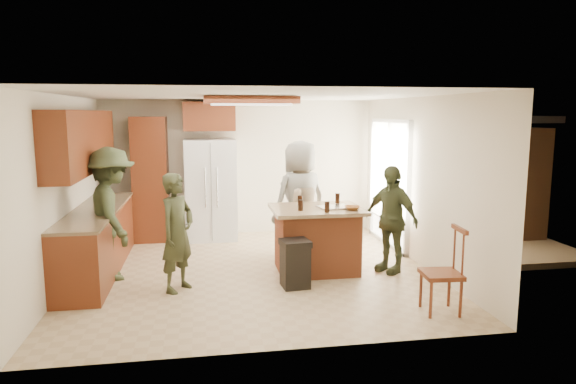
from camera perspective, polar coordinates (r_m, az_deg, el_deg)
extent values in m
plane|color=tan|center=(7.48, -3.84, -8.85)|extent=(5.00, 5.00, 0.00)
plane|color=white|center=(7.13, -4.04, 10.66)|extent=(5.00, 5.00, 0.00)
plane|color=beige|center=(9.68, -5.39, 2.73)|extent=(5.00, 0.00, 5.00)
plane|color=beige|center=(4.76, -0.98, -3.52)|extent=(5.00, 0.00, 5.00)
plane|color=beige|center=(7.40, -23.60, 0.16)|extent=(0.00, 5.00, 5.00)
plane|color=beige|center=(7.85, 14.55, 1.08)|extent=(0.00, 5.00, 5.00)
cube|color=white|center=(8.96, 11.28, 0.83)|extent=(0.02, 1.60, 2.10)
cube|color=white|center=(8.96, 11.16, 0.83)|extent=(0.08, 1.72, 2.10)
cube|color=maroon|center=(7.33, -4.19, 10.14)|extent=(1.30, 0.70, 0.10)
cube|color=white|center=(7.33, -4.19, 9.67)|extent=(1.10, 0.50, 0.02)
cube|color=olive|center=(9.81, 19.45, -5.38)|extent=(3.00, 3.00, 0.10)
cube|color=#593319|center=(10.48, 21.52, 1.24)|extent=(1.40, 1.60, 2.00)
imported|color=#333720|center=(6.68, -12.20, -4.42)|extent=(0.65, 0.69, 1.52)
imported|color=tan|center=(8.03, 1.19, -2.00)|extent=(0.81, 0.59, 1.52)
imported|color=gray|center=(8.02, 1.38, -0.84)|extent=(1.05, 0.87, 1.85)
imported|color=#3C4427|center=(7.46, 11.32, -2.96)|extent=(0.86, 1.01, 1.54)
imported|color=#364025|center=(7.38, -19.02, -2.29)|extent=(0.92, 1.29, 1.82)
cube|color=maroon|center=(7.86, -20.41, -5.19)|extent=(0.60, 3.00, 0.88)
cube|color=#846B4C|center=(7.77, -20.59, -1.90)|extent=(0.64, 3.00, 0.04)
cube|color=maroon|center=(7.68, -21.90, 5.25)|extent=(0.35, 3.00, 0.85)
cube|color=maroon|center=(9.41, -15.00, 1.38)|extent=(0.60, 0.60, 2.20)
cube|color=maroon|center=(9.30, -8.76, 8.29)|extent=(0.90, 0.60, 0.50)
cube|color=white|center=(9.32, -8.56, 0.27)|extent=(0.90, 0.72, 1.80)
cube|color=gray|center=(8.96, -8.52, -0.07)|extent=(0.01, 0.01, 1.71)
cylinder|color=silver|center=(8.92, -9.17, 0.46)|extent=(0.02, 0.02, 0.70)
cylinder|color=silver|center=(8.92, -7.89, 0.49)|extent=(0.02, 0.02, 0.70)
cube|color=#AC502C|center=(7.42, 3.19, -5.47)|extent=(1.10, 0.85, 0.88)
cube|color=#8B6E50|center=(7.32, 3.22, -1.94)|extent=(1.28, 1.03, 0.05)
cube|color=silver|center=(7.32, 5.22, -1.67)|extent=(0.51, 0.42, 0.02)
imported|color=brown|center=(7.18, 7.17, -1.78)|extent=(0.27, 0.27, 0.05)
cylinder|color=black|center=(7.06, 1.41, -1.49)|extent=(0.07, 0.07, 0.15)
cylinder|color=black|center=(7.44, 1.35, -0.96)|extent=(0.07, 0.07, 0.15)
cylinder|color=black|center=(7.69, 5.52, -0.69)|extent=(0.07, 0.07, 0.15)
cylinder|color=black|center=(6.96, 4.37, -1.66)|extent=(0.07, 0.07, 0.15)
cube|color=black|center=(6.78, 0.79, -8.27)|extent=(0.37, 0.37, 0.55)
cube|color=black|center=(6.69, 0.80, -5.70)|extent=(0.40, 0.40, 0.08)
cube|color=maroon|center=(6.15, 16.65, -8.75)|extent=(0.46, 0.46, 0.05)
cylinder|color=maroon|center=(6.01, 15.60, -11.42)|extent=(0.04, 0.04, 0.44)
cylinder|color=maroon|center=(6.13, 18.64, -11.16)|extent=(0.04, 0.04, 0.44)
cylinder|color=maroon|center=(6.31, 14.54, -10.39)|extent=(0.04, 0.04, 0.44)
cylinder|color=maroon|center=(6.43, 17.46, -10.17)|extent=(0.04, 0.04, 0.44)
cube|color=maroon|center=(6.09, 18.54, -3.95)|extent=(0.08, 0.40, 0.05)
cylinder|color=maroon|center=(6.04, 18.87, -6.51)|extent=(0.03, 0.03, 0.50)
cylinder|color=maroon|center=(6.25, 18.01, -5.95)|extent=(0.03, 0.03, 0.50)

